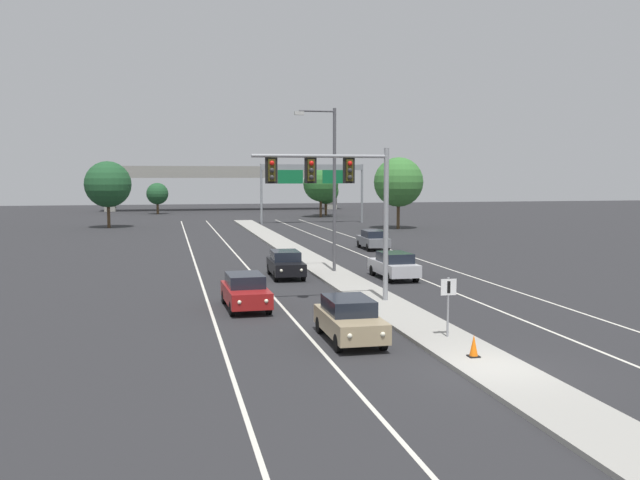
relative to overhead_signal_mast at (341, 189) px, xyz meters
The scene contains 22 objects.
ground_plane 13.16m from the overhead_signal_mast, 80.67° to the right, with size 260.00×260.00×0.00m, color #28282B.
median_island 8.40m from the overhead_signal_mast, 72.51° to the left, with size 2.40×110.00×0.15m, color #9E9B93.
lane_stripe_oncoming_center 14.51m from the overhead_signal_mast, 101.82° to the left, with size 0.14×100.00×0.01m, color silver.
lane_stripe_receding_center 15.72m from the overhead_signal_mast, 63.23° to the left, with size 0.14×100.00×0.01m, color silver.
edge_stripe_left 15.48m from the overhead_signal_mast, 114.70° to the left, with size 0.14×100.00×0.01m, color silver.
edge_stripe_right 17.37m from the overhead_signal_mast, 52.94° to the left, with size 0.14×100.00×0.01m, color silver.
overhead_signal_mast is the anchor object (origin of this frame).
median_sign_post 8.89m from the overhead_signal_mast, 74.74° to the right, with size 0.60×0.10×2.20m.
street_lamp_median 10.60m from the overhead_signal_mast, 79.24° to the left, with size 2.58×0.28×10.00m.
car_oncoming_tan 8.47m from the overhead_signal_mast, 101.55° to the right, with size 1.84×4.48×1.58m.
car_oncoming_red 6.42m from the overhead_signal_mast, behind, with size 1.93×4.51×1.58m.
car_oncoming_black 10.49m from the overhead_signal_mast, 96.29° to the left, with size 1.91×4.51×1.58m.
car_receding_silver 10.09m from the overhead_signal_mast, 55.48° to the left, with size 1.91×4.50×1.58m.
car_receding_grey 25.37m from the overhead_signal_mast, 69.74° to the left, with size 1.93×4.51×1.58m.
traffic_cone_median_nose 11.83m from the overhead_signal_mast, 80.27° to the right, with size 0.36×0.36×0.74m.
highway_sign_gantry 55.93m from the overhead_signal_mast, 79.55° to the left, with size 13.28×0.42×7.50m.
overpass_bridge 91.49m from the overhead_signal_mast, 88.78° to the left, with size 42.40×6.40×7.65m.
tree_far_right_a 69.03m from the overhead_signal_mast, 78.30° to the left, with size 5.10×5.10×7.38m.
tree_far_right_c 73.70m from the overhead_signal_mast, 77.65° to the left, with size 3.88×3.88×5.61m.
tree_far_left_c 54.69m from the overhead_signal_mast, 105.37° to the left, with size 5.33×5.33×7.72m.
tree_far_right_b 47.68m from the overhead_signal_mast, 67.98° to the left, with size 5.62×5.62×8.12m.
tree_far_left_b 81.67m from the overhead_signal_mast, 96.54° to the left, with size 3.39×3.39×4.91m.
Camera 1 is at (-9.84, -19.50, 6.07)m, focal length 39.14 mm.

